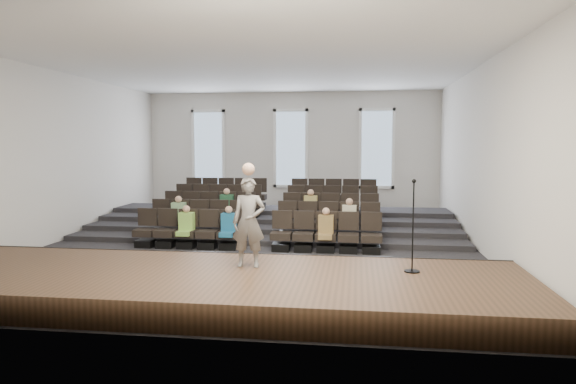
% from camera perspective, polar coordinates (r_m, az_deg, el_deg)
% --- Properties ---
extents(ground, '(14.00, 14.00, 0.00)m').
position_cam_1_polar(ground, '(14.63, -3.24, -5.98)').
color(ground, black).
rests_on(ground, ground).
extents(ceiling, '(12.00, 14.00, 0.02)m').
position_cam_1_polar(ceiling, '(14.51, -3.34, 13.81)').
color(ceiling, white).
rests_on(ceiling, ground).
extents(wall_back, '(12.00, 0.04, 5.00)m').
position_cam_1_polar(wall_back, '(21.28, 0.32, 4.33)').
color(wall_back, silver).
rests_on(wall_back, ground).
extents(wall_front, '(12.00, 0.04, 5.00)m').
position_cam_1_polar(wall_front, '(7.58, -13.45, 2.46)').
color(wall_front, silver).
rests_on(wall_front, ground).
extents(wall_left, '(0.04, 14.00, 5.00)m').
position_cam_1_polar(wall_left, '(16.59, -24.20, 3.59)').
color(wall_left, silver).
rests_on(wall_left, ground).
extents(wall_right, '(0.04, 14.00, 5.00)m').
position_cam_1_polar(wall_right, '(14.47, 20.87, 3.53)').
color(wall_right, silver).
rests_on(wall_right, ground).
extents(stage, '(11.80, 3.60, 0.50)m').
position_cam_1_polar(stage, '(9.75, -9.03, -10.29)').
color(stage, '#452E1D').
rests_on(stage, ground).
extents(stage_lip, '(11.80, 0.06, 0.52)m').
position_cam_1_polar(stage_lip, '(11.40, -6.45, -7.96)').
color(stage_lip, black).
rests_on(stage_lip, ground).
extents(risers, '(11.80, 4.80, 0.60)m').
position_cam_1_polar(risers, '(17.67, -1.29, -3.37)').
color(risers, black).
rests_on(risers, ground).
extents(seating_rows, '(6.80, 4.70, 1.67)m').
position_cam_1_polar(seating_rows, '(16.01, -2.20, -2.53)').
color(seating_rows, black).
rests_on(seating_rows, ground).
extents(windows, '(8.44, 0.10, 3.24)m').
position_cam_1_polar(windows, '(21.21, 0.30, 4.86)').
color(windows, white).
rests_on(windows, wall_back).
extents(audience, '(5.45, 2.64, 1.10)m').
position_cam_1_polar(audience, '(14.81, -3.42, -2.67)').
color(audience, '#84BB4A').
rests_on(audience, seating_rows).
extents(speaker, '(0.65, 0.44, 1.74)m').
position_cam_1_polar(speaker, '(9.91, -4.38, -3.35)').
color(speaker, slate).
rests_on(speaker, stage).
extents(mic_stand, '(0.29, 0.29, 1.73)m').
position_cam_1_polar(mic_stand, '(9.80, 13.67, -5.69)').
color(mic_stand, black).
rests_on(mic_stand, stage).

